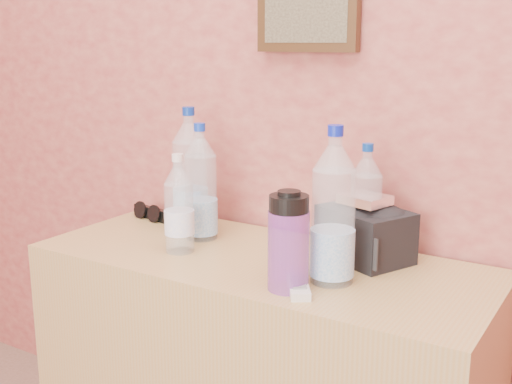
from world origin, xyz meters
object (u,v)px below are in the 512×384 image
Objects in this scene: pet_large_b at (190,177)px; pet_small at (179,209)px; pet_large_c at (365,207)px; sunglasses at (151,213)px; foil_packet at (365,199)px; pet_large_a at (201,188)px; nalgene_bottle at (289,241)px; ac_remote at (298,286)px; pet_large_d at (333,214)px; toiletry_bag at (365,231)px.

pet_small is (0.10, -0.18, -0.05)m from pet_large_b.
pet_large_c reaches higher than sunglasses.
pet_large_b is 3.28× the size of foil_packet.
pet_large_b reaches higher than pet_large_a.
nalgene_bottle is at bearing -12.67° from sunglasses.
pet_small is 1.93× the size of ac_remote.
pet_large_d reaches higher than pet_small.
pet_large_d reaches higher than foil_packet.
pet_large_d reaches higher than ac_remote.
pet_large_c is 1.30× the size of nalgene_bottle.
pet_large_a reaches higher than nalgene_bottle.
pet_large_b is 2.67× the size of ac_remote.
pet_small is at bearing -134.81° from ac_remote.
sunglasses is at bearing -178.73° from pet_large_c.
pet_large_c is at bearing 11.57° from pet_large_a.
nalgene_bottle is (-0.06, -0.09, -0.05)m from pet_large_d.
pet_large_c reaches higher than pet_small.
sunglasses is at bearing 156.31° from nalgene_bottle.
pet_small is at bearing 167.63° from nalgene_bottle.
pet_large_d reaches higher than pet_large_c.
pet_large_a reaches higher than pet_small.
pet_large_b is 0.55m from nalgene_bottle.
nalgene_bottle is at bearing -115.05° from ac_remote.
nalgene_bottle is 1.04× the size of toiletry_bag.
sunglasses is at bearing 163.15° from pet_large_a.
pet_large_d is 0.18m from foil_packet.
pet_large_b is 1.23× the size of pet_large_c.
toiletry_bag is at bearing 76.77° from nalgene_bottle.
pet_large_a is 1.10× the size of pet_large_c.
foil_packet is at bearing -72.13° from pet_large_c.
pet_large_a is 0.49m from ac_remote.
sunglasses is at bearing 171.48° from pet_large_b.
pet_large_d is at bearing -66.05° from toiletry_bag.
pet_large_c reaches higher than toiletry_bag.
pet_large_c reaches higher than ac_remote.
pet_large_a is 0.47m from pet_large_c.
pet_large_a is 1.44× the size of nalgene_bottle.
pet_large_d is 3.30× the size of foil_packet.
foil_packet is (0.00, 0.18, -0.00)m from pet_large_d.
pet_large_c reaches higher than nalgene_bottle.
pet_large_d is 0.12m from nalgene_bottle.
ac_remote is 0.62× the size of toiletry_bag.
ac_remote is (0.68, -0.29, -0.01)m from sunglasses.
pet_large_c is 2.17× the size of ac_remote.
foil_packet is (0.01, -0.03, 0.03)m from pet_large_c.
ac_remote is at bearing 8.61° from nalgene_bottle.
pet_small is at bearing -60.90° from pet_large_b.
pet_large_b reaches higher than pet_small.
pet_large_b is 2.46× the size of sunglasses.
sunglasses is 0.73m from toiletry_bag.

